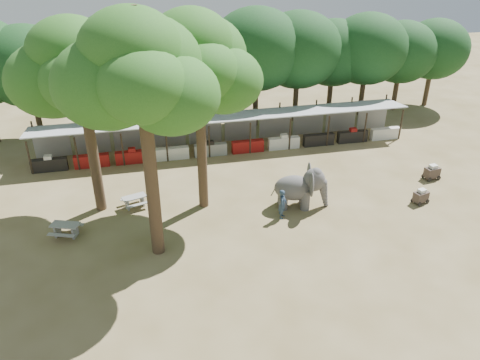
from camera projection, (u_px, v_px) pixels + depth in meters
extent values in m
plane|color=brown|center=(281.00, 258.00, 23.60)|extent=(100.00, 100.00, 0.00)
cube|color=#9C9EA2|center=(226.00, 117.00, 34.46)|extent=(28.00, 2.99, 0.39)
cylinder|color=#2D2319|center=(47.00, 156.00, 31.43)|extent=(0.12, 0.12, 2.40)
cylinder|color=#2D2319|center=(51.00, 138.00, 33.66)|extent=(0.12, 0.12, 2.80)
cube|color=black|center=(49.00, 165.00, 32.00)|extent=(2.38, 0.50, 0.90)
cube|color=gray|center=(52.00, 144.00, 33.80)|extent=(2.52, 0.12, 2.00)
cylinder|color=#2D2319|center=(90.00, 153.00, 31.98)|extent=(0.12, 0.12, 2.40)
cylinder|color=#2D2319|center=(91.00, 135.00, 34.21)|extent=(0.12, 0.12, 2.80)
cube|color=maroon|center=(92.00, 161.00, 32.55)|extent=(2.38, 0.50, 0.90)
cube|color=gray|center=(92.00, 140.00, 34.36)|extent=(2.52, 0.12, 2.00)
cylinder|color=#2D2319|center=(132.00, 149.00, 32.53)|extent=(0.12, 0.12, 2.40)
cylinder|color=#2D2319|center=(130.00, 132.00, 34.76)|extent=(0.12, 0.12, 2.80)
cube|color=maroon|center=(133.00, 157.00, 33.10)|extent=(2.38, 0.50, 0.90)
cube|color=gray|center=(131.00, 137.00, 34.91)|extent=(2.52, 0.12, 2.00)
cylinder|color=#2D2319|center=(172.00, 145.00, 33.09)|extent=(0.12, 0.12, 2.40)
cylinder|color=#2D2319|center=(168.00, 129.00, 35.31)|extent=(0.12, 0.12, 2.80)
cube|color=silver|center=(172.00, 153.00, 33.65)|extent=(2.38, 0.50, 0.90)
cube|color=gray|center=(169.00, 134.00, 35.46)|extent=(2.52, 0.12, 2.00)
cylinder|color=#2D2319|center=(211.00, 142.00, 33.64)|extent=(0.12, 0.12, 2.40)
cylinder|color=#2D2319|center=(205.00, 126.00, 35.87)|extent=(0.12, 0.12, 2.80)
cube|color=gray|center=(211.00, 150.00, 34.21)|extent=(2.38, 0.50, 0.90)
cube|color=gray|center=(205.00, 131.00, 36.01)|extent=(2.52, 0.12, 2.00)
cylinder|color=#2D2319|center=(249.00, 138.00, 34.19)|extent=(0.12, 0.12, 2.40)
cylinder|color=#2D2319|center=(240.00, 123.00, 36.42)|extent=(0.12, 0.12, 2.80)
cube|color=maroon|center=(248.00, 146.00, 34.76)|extent=(2.38, 0.50, 0.90)
cube|color=gray|center=(241.00, 128.00, 36.56)|extent=(2.52, 0.12, 2.00)
cylinder|color=#2D2319|center=(285.00, 135.00, 34.74)|extent=(0.12, 0.12, 2.40)
cylinder|color=#2D2319|center=(275.00, 120.00, 36.97)|extent=(0.12, 0.12, 2.80)
cube|color=silver|center=(284.00, 143.00, 35.31)|extent=(2.38, 0.50, 0.90)
cube|color=gray|center=(275.00, 125.00, 37.11)|extent=(2.52, 0.12, 2.00)
cylinder|color=#2D2319|center=(321.00, 132.00, 35.29)|extent=(0.12, 0.12, 2.40)
cylinder|color=#2D2319|center=(308.00, 117.00, 37.52)|extent=(0.12, 0.12, 2.80)
cube|color=black|center=(319.00, 140.00, 35.86)|extent=(2.38, 0.50, 0.90)
cube|color=gray|center=(308.00, 122.00, 37.67)|extent=(2.52, 0.12, 2.00)
cylinder|color=#2D2319|center=(355.00, 129.00, 35.84)|extent=(0.12, 0.12, 2.40)
cylinder|color=#2D2319|center=(341.00, 114.00, 38.07)|extent=(0.12, 0.12, 2.80)
cube|color=black|center=(352.00, 137.00, 36.41)|extent=(2.38, 0.50, 0.90)
cube|color=gray|center=(340.00, 119.00, 38.22)|extent=(2.52, 0.12, 2.00)
cylinder|color=#2D2319|center=(388.00, 126.00, 36.40)|extent=(0.12, 0.12, 2.40)
cylinder|color=#2D2319|center=(372.00, 112.00, 38.62)|extent=(0.12, 0.12, 2.80)
cube|color=silver|center=(385.00, 134.00, 36.96)|extent=(2.38, 0.50, 0.90)
cube|color=gray|center=(372.00, 117.00, 38.77)|extent=(2.52, 0.12, 2.00)
cylinder|color=#332316|center=(90.00, 137.00, 25.68)|extent=(0.60, 0.60, 9.20)
cone|color=#332316|center=(76.00, 52.00, 23.52)|extent=(0.57, 0.57, 2.88)
ellipsoid|color=#1D4F17|center=(53.00, 79.00, 24.15)|extent=(4.80, 4.80, 3.94)
ellipsoid|color=#1D4F17|center=(105.00, 89.00, 24.07)|extent=(4.20, 4.20, 3.44)
ellipsoid|color=#1D4F17|center=(84.00, 62.00, 24.87)|extent=(5.20, 5.20, 4.26)
ellipsoid|color=#1D4F17|center=(78.00, 81.00, 22.91)|extent=(3.80, 3.80, 3.12)
ellipsoid|color=#1D4F17|center=(70.00, 51.00, 23.62)|extent=(4.40, 4.40, 3.61)
cylinder|color=#332316|center=(150.00, 160.00, 21.69)|extent=(0.64, 0.64, 10.40)
cone|color=#332316|center=(138.00, 46.00, 19.24)|extent=(0.61, 0.61, 3.25)
ellipsoid|color=#1D4F17|center=(108.00, 84.00, 19.96)|extent=(4.80, 4.80, 3.94)
ellipsoid|color=#1D4F17|center=(172.00, 95.00, 19.89)|extent=(4.20, 4.20, 3.44)
ellipsoid|color=#1D4F17|center=(144.00, 63.00, 20.68)|extent=(5.20, 5.20, 4.26)
ellipsoid|color=#1D4F17|center=(142.00, 85.00, 18.72)|extent=(3.80, 3.80, 3.12)
ellipsoid|color=#1D4F17|center=(131.00, 50.00, 19.43)|extent=(4.40, 4.40, 3.61)
cylinder|color=#332316|center=(201.00, 131.00, 25.91)|extent=(0.56, 0.56, 9.60)
cone|color=#332316|center=(197.00, 43.00, 23.65)|extent=(0.53, 0.53, 3.00)
ellipsoid|color=#1D4F17|center=(171.00, 71.00, 24.31)|extent=(4.80, 4.80, 3.94)
ellipsoid|color=#1D4F17|center=(223.00, 80.00, 24.24)|extent=(4.20, 4.20, 3.44)
ellipsoid|color=#1D4F17|center=(199.00, 54.00, 25.03)|extent=(5.20, 5.20, 4.26)
ellipsoid|color=#1D4F17|center=(202.00, 72.00, 23.07)|extent=(3.80, 3.80, 3.12)
ellipsoid|color=#1D4F17|center=(191.00, 43.00, 23.78)|extent=(4.40, 4.40, 3.61)
cylinder|color=#332316|center=(0.00, 119.00, 35.78)|extent=(0.44, 0.44, 3.74)
cylinder|color=#332316|center=(46.00, 116.00, 36.43)|extent=(0.44, 0.44, 3.74)
ellipsoid|color=black|center=(36.00, 69.00, 34.71)|extent=(6.46, 5.95, 5.61)
cylinder|color=#332316|center=(90.00, 113.00, 37.09)|extent=(0.44, 0.44, 3.74)
ellipsoid|color=black|center=(83.00, 67.00, 35.37)|extent=(6.46, 5.95, 5.61)
cylinder|color=#332316|center=(133.00, 109.00, 37.75)|extent=(0.44, 0.44, 3.74)
ellipsoid|color=black|center=(128.00, 64.00, 36.03)|extent=(6.46, 5.95, 5.61)
cylinder|color=#332316|center=(174.00, 106.00, 38.40)|extent=(0.44, 0.44, 3.74)
ellipsoid|color=black|center=(171.00, 62.00, 36.68)|extent=(6.46, 5.95, 5.61)
cylinder|color=#332316|center=(214.00, 103.00, 39.06)|extent=(0.44, 0.44, 3.74)
ellipsoid|color=black|center=(213.00, 60.00, 37.34)|extent=(6.46, 5.95, 5.61)
cylinder|color=#332316|center=(253.00, 101.00, 39.72)|extent=(0.44, 0.44, 3.74)
ellipsoid|color=black|center=(253.00, 57.00, 38.00)|extent=(6.46, 5.95, 5.61)
cylinder|color=#332316|center=(290.00, 98.00, 40.37)|extent=(0.44, 0.44, 3.74)
ellipsoid|color=black|center=(292.00, 55.00, 38.65)|extent=(6.46, 5.95, 5.61)
cylinder|color=#332316|center=(326.00, 95.00, 41.03)|extent=(0.44, 0.44, 3.74)
ellipsoid|color=black|center=(330.00, 53.00, 39.31)|extent=(6.46, 5.95, 5.61)
cylinder|color=#332316|center=(361.00, 93.00, 41.69)|extent=(0.44, 0.44, 3.74)
ellipsoid|color=black|center=(367.00, 51.00, 39.97)|extent=(6.46, 5.95, 5.61)
cylinder|color=#332316|center=(395.00, 90.00, 42.34)|extent=(0.44, 0.44, 3.74)
ellipsoid|color=black|center=(402.00, 49.00, 40.63)|extent=(6.46, 5.95, 5.61)
cylinder|color=#332316|center=(428.00, 88.00, 43.00)|extent=(0.44, 0.44, 3.74)
ellipsoid|color=black|center=(436.00, 47.00, 41.28)|extent=(6.46, 5.95, 5.61)
ellipsoid|color=#454242|center=(294.00, 188.00, 27.52)|extent=(2.62, 1.91, 1.53)
cylinder|color=#454242|center=(283.00, 200.00, 27.48)|extent=(0.66, 0.66, 1.29)
cylinder|color=#454242|center=(282.00, 193.00, 28.12)|extent=(0.66, 0.66, 1.29)
cylinder|color=#454242|center=(305.00, 200.00, 27.46)|extent=(0.66, 0.66, 1.29)
cylinder|color=#454242|center=(304.00, 194.00, 28.11)|extent=(0.66, 0.66, 1.29)
ellipsoid|color=#454242|center=(314.00, 180.00, 27.24)|extent=(1.52, 1.34, 1.42)
ellipsoid|color=#454242|center=(312.00, 185.00, 26.62)|extent=(0.49, 1.18, 1.45)
ellipsoid|color=#454242|center=(309.00, 174.00, 27.84)|extent=(0.49, 1.18, 1.45)
cone|color=#454242|center=(324.00, 195.00, 27.69)|extent=(0.70, 0.70, 1.60)
imported|color=#26384C|center=(283.00, 204.00, 26.55)|extent=(0.69, 0.77, 1.79)
cube|color=gray|center=(65.00, 225.00, 25.00)|extent=(1.65, 1.17, 0.06)
cube|color=gray|center=(57.00, 230.00, 25.23)|extent=(0.30, 0.60, 0.70)
cube|color=gray|center=(75.00, 231.00, 25.11)|extent=(0.30, 0.60, 0.70)
cube|color=gray|center=(61.00, 235.00, 24.66)|extent=(1.49, 0.75, 0.05)
cube|color=gray|center=(70.00, 224.00, 25.62)|extent=(1.49, 0.75, 0.05)
cube|color=gray|center=(134.00, 197.00, 27.70)|extent=(1.53, 1.04, 0.06)
cube|color=gray|center=(127.00, 204.00, 27.66)|extent=(0.26, 0.56, 0.65)
cube|color=gray|center=(142.00, 200.00, 28.07)|extent=(0.26, 0.56, 0.65)
cube|color=gray|center=(137.00, 205.00, 27.44)|extent=(1.40, 0.64, 0.05)
cube|color=gray|center=(132.00, 197.00, 28.22)|extent=(1.40, 0.64, 0.05)
cube|color=#352923|center=(421.00, 196.00, 28.22)|extent=(0.98, 0.74, 0.61)
cylinder|color=black|center=(420.00, 204.00, 27.99)|extent=(0.26, 0.12, 0.26)
cylinder|color=black|center=(428.00, 202.00, 28.29)|extent=(0.26, 0.12, 0.26)
cylinder|color=black|center=(412.00, 200.00, 28.43)|extent=(0.26, 0.12, 0.26)
cylinder|color=black|center=(420.00, 197.00, 28.73)|extent=(0.26, 0.12, 0.26)
cube|color=silver|center=(422.00, 191.00, 28.03)|extent=(0.51, 0.45, 0.22)
cube|color=#352923|center=(432.00, 172.00, 30.95)|extent=(1.02, 0.70, 0.67)
cylinder|color=black|center=(430.00, 180.00, 30.73)|extent=(0.29, 0.10, 0.29)
cylinder|color=black|center=(439.00, 178.00, 30.97)|extent=(0.29, 0.10, 0.29)
cylinder|color=black|center=(423.00, 176.00, 31.24)|extent=(0.29, 0.10, 0.29)
cylinder|color=black|center=(432.00, 174.00, 31.49)|extent=(0.29, 0.10, 0.29)
cube|color=silver|center=(433.00, 167.00, 30.75)|extent=(0.53, 0.44, 0.24)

